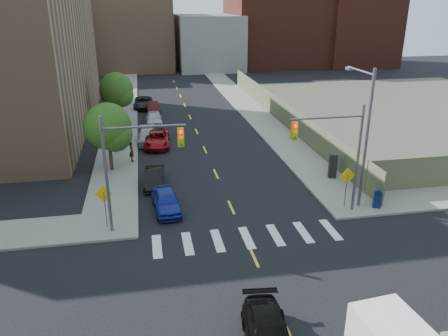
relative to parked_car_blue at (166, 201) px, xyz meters
name	(u,v)px	position (x,y,z in m)	size (l,w,h in m)	color
ground	(264,279)	(4.20, -8.33, -0.68)	(160.00, 160.00, 0.00)	black
sidewalk_nw	(124,101)	(-3.55, 33.17, -0.61)	(3.50, 73.00, 0.15)	gray
sidewalk_ne	(238,97)	(11.95, 33.17, -0.61)	(3.50, 73.00, 0.15)	gray
fence_north	(280,111)	(13.80, 19.67, 0.57)	(0.12, 44.00, 2.50)	#5A6144
gravel_lot	(419,110)	(32.20, 21.67, -0.65)	(36.00, 42.00, 0.06)	#595447
bg_bldg_west	(46,39)	(-17.80, 61.67, 5.32)	(14.00, 18.00, 12.00)	#592319
bg_bldg_midwest	(134,29)	(-1.80, 63.67, 6.82)	(14.00, 16.00, 15.00)	#8C6B4C
bg_bldg_center	(208,42)	(12.20, 61.67, 4.32)	(12.00, 16.00, 10.00)	gray
bg_bldg_east	(275,25)	(26.20, 63.67, 7.32)	(18.00, 18.00, 16.00)	#592319
bg_bldg_fareast	(354,19)	(42.20, 61.67, 8.32)	(14.00, 16.00, 18.00)	#592319
signal_nw	(133,158)	(-1.78, -2.33, 3.84)	(4.59, 0.30, 7.00)	#59595E
signal_ne	(336,146)	(10.18, -2.33, 3.84)	(4.59, 0.30, 7.00)	#59595E
streetlight_ne	(364,129)	(12.40, -1.43, 4.54)	(0.25, 3.70, 9.00)	#59595E
warn_sign_nw	(104,199)	(-3.60, -1.83, 1.31)	(1.06, 0.06, 2.83)	#59595E
warn_sign_ne	(347,180)	(11.40, -1.83, 1.31)	(1.06, 0.06, 2.83)	#59595E
warn_sign_midwest	(115,133)	(-3.60, 11.67, 1.31)	(1.06, 0.06, 2.83)	#59595E
tree_west_near	(108,129)	(-3.80, 7.71, 2.79)	(3.66, 3.64, 5.52)	#332114
tree_west_far	(116,91)	(-3.80, 22.71, 2.79)	(3.66, 3.64, 5.52)	#332114
parked_car_blue	(166,201)	(0.00, 0.00, 0.00)	(1.61, 4.01, 1.37)	navy
parked_car_black	(154,178)	(-0.59, 4.22, -0.05)	(1.35, 3.87, 1.28)	black
parked_car_red	(157,139)	(0.00, 13.50, 0.00)	(2.27, 4.93, 1.37)	maroon
parked_car_silver	(147,136)	(-0.88, 14.73, -0.05)	(1.78, 4.37, 1.27)	#9EA0A5
parked_car_white	(154,118)	(0.00, 20.95, 0.06)	(1.75, 4.35, 1.48)	#B6B6B6
parked_car_maroon	(152,108)	(0.00, 26.23, -0.01)	(1.42, 4.08, 1.34)	#3B0B10
parked_car_grey	(143,103)	(-1.04, 29.35, -0.01)	(2.22, 4.82, 1.34)	black
black_sedan	(268,335)	(3.12, -12.73, -0.05)	(1.77, 4.36, 1.27)	black
mailbox	(377,199)	(13.40, -2.33, 0.05)	(0.60, 0.54, 1.20)	#0D234F
payphone	(333,166)	(12.64, 2.98, 0.39)	(0.55, 0.45, 1.85)	black
pedestrian_west	(132,152)	(-2.23, 9.36, 0.30)	(0.61, 0.40, 1.67)	gray
pedestrian_east	(333,163)	(13.10, 3.87, 0.23)	(0.74, 0.58, 1.53)	gray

